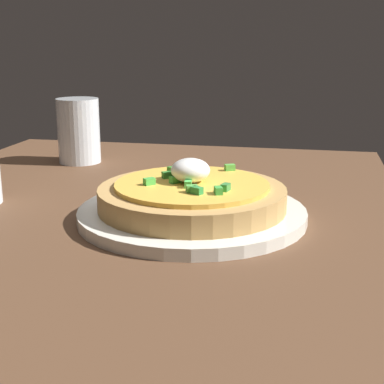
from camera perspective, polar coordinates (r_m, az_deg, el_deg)
name	(u,v)px	position (r cm, az deg, el deg)	size (l,w,h in cm)	color
dining_table	(109,232)	(68.37, -8.40, -3.99)	(99.98, 71.41, 2.65)	#523623
plate	(192,214)	(67.71, 0.00, -2.20)	(27.18, 27.18, 1.39)	silver
pizza	(192,195)	(67.07, -0.01, -0.31)	(22.28, 22.28, 5.96)	tan
cup_far	(79,134)	(100.10, -11.32, 5.72)	(7.22, 7.22, 11.05)	silver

